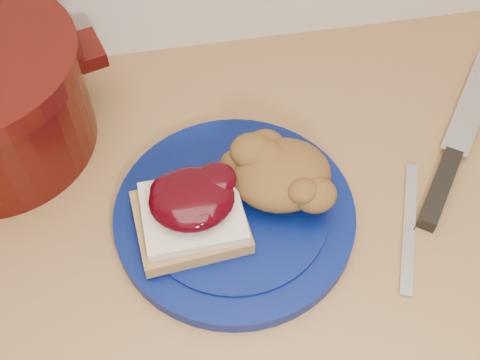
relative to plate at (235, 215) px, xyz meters
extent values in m
cube|color=beige|center=(0.02, 0.01, -0.48)|extent=(4.00, 0.60, 0.86)
cylinder|color=#05104C|center=(0.00, 0.00, 0.00)|extent=(0.29, 0.29, 0.02)
cube|color=olive|center=(-0.05, -0.01, 0.02)|extent=(0.13, 0.12, 0.02)
cube|color=beige|center=(-0.05, -0.01, 0.04)|extent=(0.11, 0.10, 0.01)
ellipsoid|color=black|center=(-0.05, -0.01, 0.06)|extent=(0.10, 0.09, 0.03)
ellipsoid|color=brown|center=(0.06, 0.02, 0.04)|extent=(0.12, 0.10, 0.06)
cube|color=black|center=(0.25, -0.01, 0.00)|extent=(0.09, 0.11, 0.02)
cube|color=silver|center=(0.35, 0.12, 0.00)|extent=(0.15, 0.18, 0.00)
cube|color=silver|center=(0.20, -0.05, -0.01)|extent=(0.08, 0.17, 0.00)
cube|color=#380905|center=(-0.15, 0.21, 0.09)|extent=(0.05, 0.06, 0.02)
camera|label=1|loc=(-0.06, -0.37, 0.60)|focal=45.00mm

